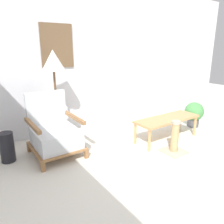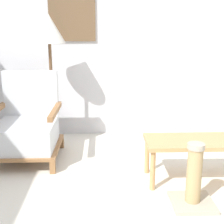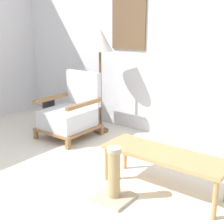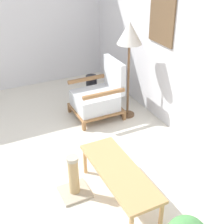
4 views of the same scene
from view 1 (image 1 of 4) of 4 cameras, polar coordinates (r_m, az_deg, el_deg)
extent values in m
plane|color=silver|center=(2.96, 17.31, -15.26)|extent=(14.00, 14.00, 0.00)
cube|color=silver|center=(4.27, -5.81, 14.11)|extent=(8.00, 0.06, 2.70)
cube|color=brown|center=(3.96, -14.15, 16.42)|extent=(0.56, 0.02, 0.72)
cube|color=olive|center=(3.00, -17.59, -13.54)|extent=(0.05, 0.05, 0.12)
cube|color=olive|center=(3.19, -6.75, -10.87)|extent=(0.05, 0.05, 0.12)
cube|color=olive|center=(3.59, -20.88, -8.70)|extent=(0.05, 0.05, 0.12)
cube|color=olive|center=(3.75, -11.63, -6.78)|extent=(0.05, 0.05, 0.12)
cube|color=olive|center=(3.33, -14.34, -8.61)|extent=(0.67, 0.73, 0.03)
cube|color=silver|center=(3.26, -14.39, -6.50)|extent=(0.59, 0.63, 0.25)
cube|color=silver|center=(3.45, -16.83, 1.13)|extent=(0.59, 0.08, 0.49)
cube|color=olive|center=(3.11, -20.11, -3.27)|extent=(0.05, 0.67, 0.05)
cube|color=olive|center=(3.30, -9.85, -1.38)|extent=(0.05, 0.67, 0.05)
cylinder|color=brown|center=(3.84, -13.66, -7.16)|extent=(0.23, 0.23, 0.03)
cylinder|color=brown|center=(3.65, -14.28, 1.36)|extent=(0.04, 0.04, 1.15)
cone|color=silver|center=(3.53, -15.14, 12.93)|extent=(0.36, 0.36, 0.31)
cube|color=tan|center=(3.79, 14.22, -1.77)|extent=(1.19, 0.41, 0.04)
cylinder|color=tan|center=(3.37, 9.74, -7.34)|extent=(0.04, 0.04, 0.35)
cylinder|color=tan|center=(4.17, 20.83, -3.46)|extent=(0.04, 0.04, 0.35)
cylinder|color=tan|center=(3.59, 6.07, -5.63)|extent=(0.04, 0.04, 0.35)
cylinder|color=tan|center=(4.35, 17.30, -2.29)|extent=(0.04, 0.04, 0.35)
cylinder|color=black|center=(3.35, -25.72, -8.28)|extent=(0.19, 0.19, 0.42)
cylinder|color=#4C4C51|center=(4.67, 20.38, -2.62)|extent=(0.22, 0.22, 0.15)
sphere|color=#4C8E4C|center=(4.61, 20.66, 0.13)|extent=(0.37, 0.37, 0.37)
cube|color=#B2A893|center=(3.47, 15.77, -9.90)|extent=(0.33, 0.33, 0.03)
cylinder|color=tan|center=(3.38, 16.07, -6.38)|extent=(0.11, 0.11, 0.43)
cylinder|color=#B2A893|center=(3.30, 16.40, -2.59)|extent=(0.13, 0.13, 0.04)
camera|label=2|loc=(1.78, 61.65, 0.85)|focal=50.00mm
camera|label=3|loc=(3.96, 58.18, 9.22)|focal=50.00mm
camera|label=4|loc=(5.19, 46.25, 22.89)|focal=50.00mm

